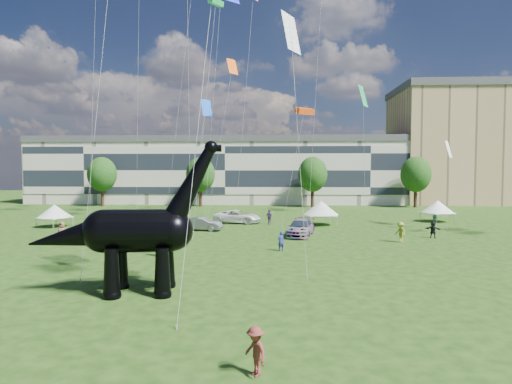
{
  "coord_description": "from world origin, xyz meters",
  "views": [
    {
      "loc": [
        1.48,
        -23.07,
        6.63
      ],
      "look_at": [
        0.04,
        8.0,
        5.0
      ],
      "focal_mm": 30.0,
      "sensor_mm": 36.0,
      "label": 1
    }
  ],
  "objects": [
    {
      "name": "gazebo_far",
      "position": [
        22.08,
        32.12,
        1.91
      ],
      "size": [
        5.1,
        5.1,
        2.72
      ],
      "rotation": [
        0.0,
        0.0,
        0.39
      ],
      "color": "white",
      "rests_on": "ground"
    },
    {
      "name": "tree_far_left",
      "position": [
        -30.0,
        53.0,
        6.29
      ],
      "size": [
        5.2,
        5.2,
        9.44
      ],
      "color": "#382314",
      "rests_on": "ground"
    },
    {
      "name": "car_silver",
      "position": [
        -12.67,
        20.18,
        0.7
      ],
      "size": [
        3.1,
        4.43,
        1.4
      ],
      "primitive_type": "imported",
      "rotation": [
        0.0,
        0.0,
        0.39
      ],
      "color": "silver",
      "rests_on": "ground"
    },
    {
      "name": "kites",
      "position": [
        10.69,
        23.1,
        21.41
      ],
      "size": [
        56.43,
        47.46,
        30.87
      ],
      "color": "#D03E0D",
      "rests_on": "ground"
    },
    {
      "name": "tree_mid_right",
      "position": [
        8.0,
        53.0,
        6.29
      ],
      "size": [
        5.2,
        5.2,
        9.44
      ],
      "color": "#382314",
      "rests_on": "ground"
    },
    {
      "name": "tree_mid_left",
      "position": [
        -12.0,
        53.0,
        6.29
      ],
      "size": [
        5.2,
        5.2,
        9.44
      ],
      "color": "#382314",
      "rests_on": "ground"
    },
    {
      "name": "terrace_row",
      "position": [
        -8.0,
        62.0,
        6.0
      ],
      "size": [
        78.0,
        11.0,
        12.0
      ],
      "primitive_type": "cube",
      "color": "beige",
      "rests_on": "ground"
    },
    {
      "name": "gazebo_near",
      "position": [
        6.88,
        28.08,
        2.05
      ],
      "size": [
        4.69,
        4.69,
        2.91
      ],
      "rotation": [
        0.0,
        0.0,
        0.13
      ],
      "color": "silver",
      "rests_on": "ground"
    },
    {
      "name": "visitors",
      "position": [
        -0.57,
        15.12,
        0.87
      ],
      "size": [
        51.97,
        41.83,
        1.89
      ],
      "color": "#61387E",
      "rests_on": "ground"
    },
    {
      "name": "car_dark",
      "position": [
        3.96,
        19.54,
        0.81
      ],
      "size": [
        3.46,
        5.97,
        1.63
      ],
      "primitive_type": "imported",
      "rotation": [
        0.0,
        0.0,
        -0.22
      ],
      "color": "#595960",
      "rests_on": "ground"
    },
    {
      "name": "car_white",
      "position": [
        -3.28,
        29.44,
        0.81
      ],
      "size": [
        6.29,
        3.84,
        1.63
      ],
      "primitive_type": "imported",
      "rotation": [
        0.0,
        0.0,
        1.36
      ],
      "color": "white",
      "rests_on": "ground"
    },
    {
      "name": "apartment_block",
      "position": [
        40.0,
        65.0,
        11.0
      ],
      "size": [
        28.0,
        18.0,
        22.0
      ],
      "primitive_type": "cube",
      "color": "tan",
      "rests_on": "ground"
    },
    {
      "name": "gazebo_left",
      "position": [
        -24.1,
        25.01,
        1.83
      ],
      "size": [
        4.85,
        4.85,
        2.6
      ],
      "rotation": [
        0.0,
        0.0,
        -0.38
      ],
      "color": "silver",
      "rests_on": "ground"
    },
    {
      "name": "tree_far_right",
      "position": [
        26.0,
        53.0,
        6.29
      ],
      "size": [
        5.2,
        5.2,
        9.44
      ],
      "color": "#382314",
      "rests_on": "ground"
    },
    {
      "name": "ground",
      "position": [
        0.0,
        0.0,
        0.0
      ],
      "size": [
        220.0,
        220.0,
        0.0
      ],
      "primitive_type": "plane",
      "color": "#16330C",
      "rests_on": "ground"
    },
    {
      "name": "car_grey",
      "position": [
        -6.52,
        22.88,
        0.72
      ],
      "size": [
        4.56,
        2.28,
        1.44
      ],
      "primitive_type": "imported",
      "rotation": [
        0.0,
        0.0,
        1.39
      ],
      "color": "slate",
      "rests_on": "ground"
    },
    {
      "name": "dinosaur_sculpture",
      "position": [
        -6.24,
        -0.66,
        3.21
      ],
      "size": [
        10.44,
        3.2,
        8.5
      ],
      "rotation": [
        0.0,
        0.0,
        0.12
      ],
      "color": "black",
      "rests_on": "ground"
    }
  ]
}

